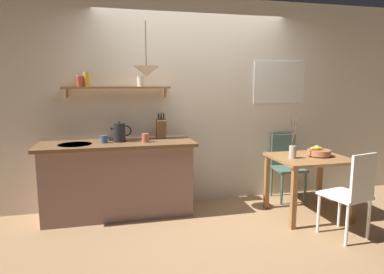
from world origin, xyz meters
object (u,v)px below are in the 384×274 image
object	(u,v)px
coffee_mug_by_sink	(104,139)
fruit_bowl	(319,152)
twig_vase	(293,151)
knife_block	(161,128)
dining_chair_far	(286,163)
coffee_mug_spare	(146,138)
electric_kettle	(120,133)
dining_table	(309,167)
dining_chair_near	(352,192)
pendant_lamp	(146,71)

from	to	relation	value
coffee_mug_by_sink	fruit_bowl	bearing A→B (deg)	-11.40
twig_vase	knife_block	size ratio (longest dim) A/B	1.47
dining_chair_far	coffee_mug_spare	size ratio (longest dim) A/B	6.98
electric_kettle	coffee_mug_by_sink	bearing A→B (deg)	-162.75
twig_vase	coffee_mug_by_sink	world-z (taller)	twig_vase
coffee_mug_by_sink	knife_block	bearing A→B (deg)	13.51
dining_table	coffee_mug_by_sink	distance (m)	2.47
dining_chair_near	coffee_mug_spare	world-z (taller)	coffee_mug_spare
dining_chair_far	pendant_lamp	bearing A→B (deg)	-172.74
coffee_mug_spare	twig_vase	bearing A→B (deg)	-16.28
dining_chair_near	twig_vase	bearing A→B (deg)	114.50
twig_vase	coffee_mug_spare	bearing A→B (deg)	163.72
fruit_bowl	knife_block	bearing A→B (deg)	159.67
dining_chair_near	electric_kettle	bearing A→B (deg)	150.99
electric_kettle	coffee_mug_by_sink	size ratio (longest dim) A/B	2.13
knife_block	coffee_mug_spare	bearing A→B (deg)	-135.01
coffee_mug_spare	knife_block	bearing A→B (deg)	44.99
fruit_bowl	coffee_mug_spare	size ratio (longest dim) A/B	2.16
dining_chair_far	fruit_bowl	distance (m)	0.70
fruit_bowl	knife_block	world-z (taller)	knife_block
coffee_mug_by_sink	dining_chair_far	bearing A→B (deg)	3.00
dining_chair_near	fruit_bowl	distance (m)	0.75
coffee_mug_spare	pendant_lamp	distance (m)	0.78
coffee_mug_by_sink	coffee_mug_spare	distance (m)	0.48
dining_chair_far	coffee_mug_by_sink	distance (m)	2.49
dining_table	dining_chair_far	bearing A→B (deg)	84.74
dining_chair_far	fruit_bowl	size ratio (longest dim) A/B	3.24
knife_block	dining_table	bearing A→B (deg)	-21.97
dining_chair_near	dining_chair_far	xyz separation A→B (m)	(0.00, 1.33, -0.01)
knife_block	coffee_mug_by_sink	distance (m)	0.72
dining_table	electric_kettle	xyz separation A→B (m)	(-2.21, 0.57, 0.41)
dining_chair_near	dining_chair_far	size ratio (longest dim) A/B	1.03
pendant_lamp	dining_chair_far	bearing A→B (deg)	7.26
dining_table	dining_chair_far	world-z (taller)	dining_chair_far
twig_vase	dining_chair_far	bearing A→B (deg)	65.65
pendant_lamp	dining_table	bearing A→B (deg)	-11.78
knife_block	coffee_mug_by_sink	xyz separation A→B (m)	(-0.70, -0.17, -0.08)
dining_chair_near	pendant_lamp	world-z (taller)	pendant_lamp
dining_table	coffee_mug_by_sink	bearing A→B (deg)	167.81
dining_table	fruit_bowl	size ratio (longest dim) A/B	3.15
dining_chair_far	pendant_lamp	distance (m)	2.33
dining_chair_near	coffee_mug_spare	distance (m)	2.33
coffee_mug_by_sink	pendant_lamp	bearing A→B (deg)	-13.72
dining_chair_near	fruit_bowl	xyz separation A→B (m)	(0.07, 0.69, 0.27)
twig_vase	dining_table	bearing A→B (deg)	5.14
coffee_mug_spare	dining_chair_near	bearing A→B (deg)	-30.24
dining_table	dining_chair_far	xyz separation A→B (m)	(0.06, 0.64, -0.11)
fruit_bowl	coffee_mug_by_sink	world-z (taller)	coffee_mug_by_sink
dining_chair_near	coffee_mug_spare	size ratio (longest dim) A/B	7.21
dining_table	knife_block	xyz separation A→B (m)	(-1.69, 0.68, 0.43)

